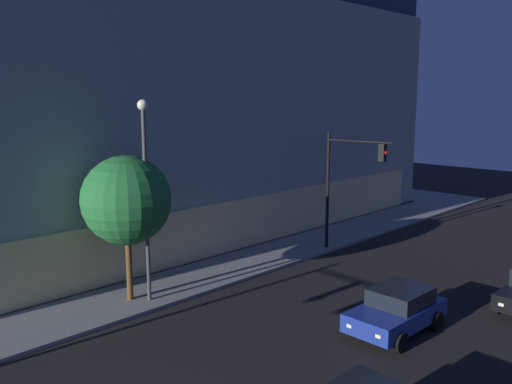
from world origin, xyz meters
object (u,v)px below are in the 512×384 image
(car_blue, at_px, (397,310))
(modern_building, at_px, (133,98))
(traffic_light_far_corner, at_px, (346,174))
(street_lamp_sidewalk, at_px, (145,178))
(sidewalk_tree, at_px, (126,200))

(car_blue, bearing_deg, modern_building, 80.61)
(modern_building, height_order, traffic_light_far_corner, modern_building)
(traffic_light_far_corner, height_order, car_blue, traffic_light_far_corner)
(modern_building, relative_size, car_blue, 9.35)
(street_lamp_sidewalk, distance_m, sidewalk_tree, 1.25)
(modern_building, distance_m, sidewalk_tree, 16.12)
(modern_building, relative_size, sidewalk_tree, 6.41)
(traffic_light_far_corner, relative_size, street_lamp_sidewalk, 0.78)
(traffic_light_far_corner, distance_m, sidewalk_tree, 12.44)
(modern_building, xyz_separation_m, street_lamp_sidewalk, (-8.38, -13.44, -3.13))
(street_lamp_sidewalk, xyz_separation_m, sidewalk_tree, (-0.52, 0.63, -0.94))
(traffic_light_far_corner, distance_m, car_blue, 10.70)
(modern_building, relative_size, traffic_light_far_corner, 6.02)
(street_lamp_sidewalk, height_order, car_blue, street_lamp_sidewalk)
(modern_building, xyz_separation_m, car_blue, (-3.68, -22.25, -7.60))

